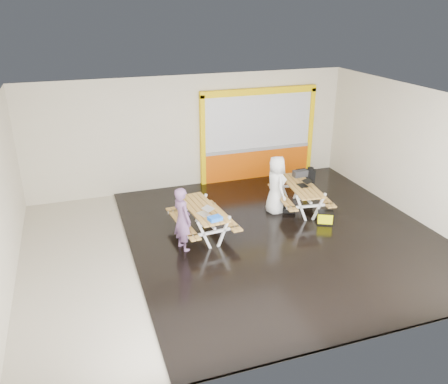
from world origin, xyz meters
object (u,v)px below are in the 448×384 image
object	(u,v)px
laptop_right	(304,184)
blue_pouch	(215,218)
toolbox	(300,173)
picnic_table_right	(301,191)
laptop_left	(205,212)
fluke_bag	(325,218)
person_right	(276,185)
picnic_table_left	(202,214)
person_left	(182,219)
backpack	(310,175)
dark_case	(289,209)

from	to	relation	value
laptop_right	blue_pouch	xyz separation A→B (m)	(-2.99, -1.26, -0.01)
laptop_right	toolbox	size ratio (longest dim) A/B	0.85
picnic_table_right	laptop_right	size ratio (longest dim) A/B	5.69
laptop_left	fluke_bag	xyz separation A→B (m)	(3.24, -0.14, -0.61)
fluke_bag	person_right	bearing A→B (deg)	128.15
picnic_table_left	person_left	xyz separation A→B (m)	(-0.64, -0.54, 0.22)
person_left	picnic_table_left	bearing A→B (deg)	-67.65
backpack	dark_case	size ratio (longest dim) A/B	1.35
laptop_left	backpack	bearing A→B (deg)	24.04
blue_pouch	toolbox	xyz separation A→B (m)	(3.21, 1.93, 0.05)
laptop_left	laptop_right	xyz separation A→B (m)	(3.11, 0.85, 0.00)
picnic_table_right	person_right	bearing A→B (deg)	172.46
picnic_table_left	blue_pouch	world-z (taller)	blue_pouch
blue_pouch	backpack	bearing A→B (deg)	29.82
blue_pouch	dark_case	world-z (taller)	blue_pouch
person_left	dark_case	bearing A→B (deg)	-90.22
person_right	blue_pouch	xyz separation A→B (m)	(-2.22, -1.43, 0.00)
laptop_right	dark_case	bearing A→B (deg)	179.46
picnic_table_right	laptop_left	bearing A→B (deg)	-163.16
picnic_table_left	backpack	size ratio (longest dim) A/B	4.28
person_right	toolbox	bearing A→B (deg)	-61.73
laptop_right	toolbox	xyz separation A→B (m)	(0.22, 0.67, 0.05)
person_right	laptop_right	bearing A→B (deg)	-100.95
laptop_left	blue_pouch	bearing A→B (deg)	-73.82
picnic_table_left	person_right	distance (m)	2.41
toolbox	picnic_table_left	bearing A→B (deg)	-160.47
backpack	fluke_bag	size ratio (longest dim) A/B	1.01
laptop_left	dark_case	bearing A→B (deg)	17.61
picnic_table_right	blue_pouch	distance (m)	3.23
person_right	fluke_bag	world-z (taller)	person_right
person_left	toolbox	world-z (taller)	person_left
backpack	person_left	bearing A→B (deg)	-156.87
dark_case	blue_pouch	bearing A→B (deg)	-153.80
laptop_left	toolbox	bearing A→B (deg)	24.54
laptop_left	laptop_right	distance (m)	3.23
picnic_table_right	laptop_right	distance (m)	0.25
laptop_left	backpack	distance (m)	4.11
person_right	laptop_left	bearing A→B (deg)	115.10
person_right	fluke_bag	bearing A→B (deg)	-140.32
blue_pouch	backpack	world-z (taller)	backpack
picnic_table_left	laptop_left	xyz separation A→B (m)	(-0.03, -0.35, 0.23)
blue_pouch	toolbox	bearing A→B (deg)	30.99
laptop_left	picnic_table_right	bearing A→B (deg)	16.84
picnic_table_right	person_left	bearing A→B (deg)	-163.10
picnic_table_left	laptop_right	world-z (taller)	laptop_right
blue_pouch	backpack	size ratio (longest dim) A/B	0.64
picnic_table_right	fluke_bag	distance (m)	1.14
person_left	picnic_table_right	bearing A→B (deg)	-90.86
dark_case	picnic_table_left	bearing A→B (deg)	-169.30
person_left	backpack	bearing A→B (deg)	-84.64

